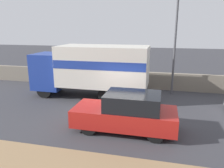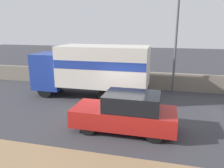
# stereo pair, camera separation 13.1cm
# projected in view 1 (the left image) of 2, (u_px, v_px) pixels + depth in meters

# --- Properties ---
(ground_plane) EXTENTS (80.00, 80.00, 0.00)m
(ground_plane) POSITION_uv_depth(u_px,v_px,m) (117.00, 117.00, 10.93)
(ground_plane) COLOR #38383D
(stone_wall_backdrop) EXTENTS (60.00, 0.35, 1.23)m
(stone_wall_backdrop) POSITION_uv_depth(u_px,v_px,m) (133.00, 80.00, 16.17)
(stone_wall_backdrop) COLOR gray
(stone_wall_backdrop) RESTS_ON ground_plane
(street_lamp) EXTENTS (0.56, 0.28, 6.96)m
(street_lamp) POSITION_uv_depth(u_px,v_px,m) (176.00, 33.00, 13.76)
(street_lamp) COLOR #4C4C51
(street_lamp) RESTS_ON ground_plane
(box_truck) EXTENTS (7.34, 2.57, 3.28)m
(box_truck) POSITION_uv_depth(u_px,v_px,m) (94.00, 68.00, 13.67)
(box_truck) COLOR navy
(box_truck) RESTS_ON ground_plane
(car_hatchback) EXTENTS (4.40, 1.81, 1.69)m
(car_hatchback) POSITION_uv_depth(u_px,v_px,m) (127.00, 112.00, 9.35)
(car_hatchback) COLOR #B21E19
(car_hatchback) RESTS_ON ground_plane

